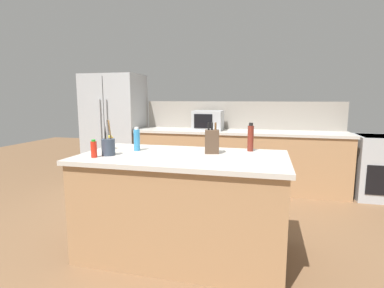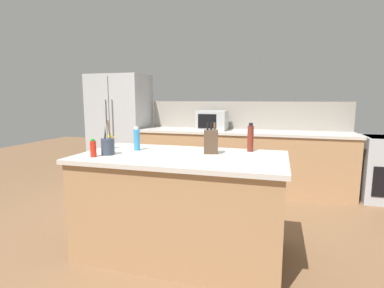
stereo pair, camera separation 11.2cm
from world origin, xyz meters
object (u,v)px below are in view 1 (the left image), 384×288
refrigerator (115,128)px  honey_jar (110,143)px  knife_block (212,141)px  range_oven (383,167)px  dish_soap_bottle (137,140)px  hot_sauce_bottle (94,149)px  utensil_crock (108,146)px  vinegar_bottle (251,138)px  microwave (208,120)px

refrigerator → honey_jar: 2.38m
refrigerator → knife_block: size_ratio=6.42×
refrigerator → knife_block: (2.14, -2.10, 0.12)m
range_oven → knife_block: knife_block is taller
refrigerator → dish_soap_bottle: size_ratio=7.95×
range_oven → hot_sauce_bottle: size_ratio=5.81×
dish_soap_bottle → honey_jar: dish_soap_bottle is taller
utensil_crock → honey_jar: 0.35m
refrigerator → honey_jar: size_ratio=13.46×
utensil_crock → honey_jar: utensil_crock is taller
range_oven → utensil_crock: utensil_crock is taller
hot_sauce_bottle → dish_soap_bottle: size_ratio=0.68×
range_oven → hot_sauce_bottle: 4.02m
knife_block → hot_sauce_bottle: (-0.96, -0.45, -0.04)m
vinegar_bottle → refrigerator: bearing=142.8°
knife_block → utensil_crock: size_ratio=0.91×
knife_block → dish_soap_bottle: 0.74m
range_oven → honey_jar: 3.85m
dish_soap_bottle → range_oven: bearing=35.7°
utensil_crock → hot_sauce_bottle: (-0.07, -0.12, -0.01)m
hot_sauce_bottle → honey_jar: hot_sauce_bottle is taller
refrigerator → knife_block: refrigerator is taller
range_oven → utensil_crock: bearing=-142.1°
microwave → hot_sauce_bottle: microwave is taller
knife_block → refrigerator: bearing=122.9°
utensil_crock → hot_sauce_bottle: 0.14m
hot_sauce_bottle → vinegar_bottle: bearing=26.8°
refrigerator → vinegar_bottle: refrigerator is taller
range_oven → knife_block: size_ratio=3.17×
refrigerator → hot_sauce_bottle: (1.18, -2.55, 0.08)m
microwave → utensil_crock: utensil_crock is taller
dish_soap_bottle → refrigerator: bearing=123.2°
microwave → vinegar_bottle: bearing=-66.9°
range_oven → honey_jar: (-3.20, -2.06, 0.54)m
range_oven → hot_sauce_bottle: (-3.11, -2.49, 0.55)m
microwave → hot_sauce_bottle: bearing=-101.9°
vinegar_bottle → hot_sauce_bottle: bearing=-153.2°
microwave → knife_block: size_ratio=1.62×
range_oven → honey_jar: bearing=-147.2°
refrigerator → microwave: bearing=-1.7°
range_oven → knife_block: bearing=-136.4°
knife_block → vinegar_bottle: 0.40m
utensil_crock → vinegar_bottle: 1.35m
hot_sauce_bottle → dish_soap_bottle: 0.47m
vinegar_bottle → dish_soap_bottle: 1.12m
refrigerator → hot_sauce_bottle: size_ratio=11.76×
microwave → dish_soap_bottle: microwave is taller
hot_sauce_bottle → dish_soap_bottle: dish_soap_bottle is taller
knife_block → utensil_crock: 0.95m
knife_block → honey_jar: size_ratio=2.10×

